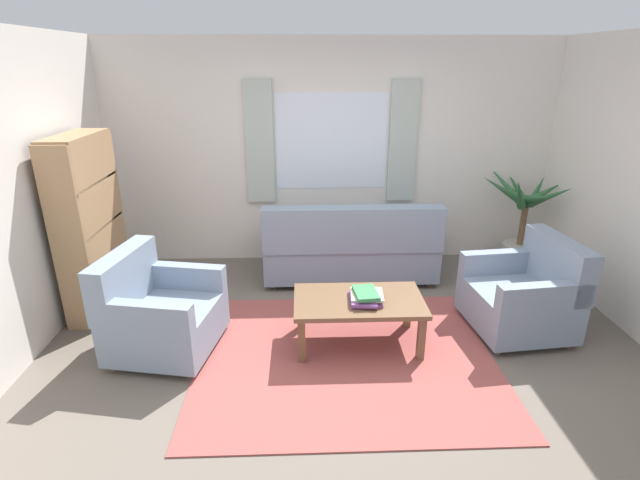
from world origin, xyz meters
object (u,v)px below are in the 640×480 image
at_px(couch, 350,248).
at_px(bookshelf, 95,234).
at_px(potted_plant, 521,225).
at_px(coffee_table, 359,305).
at_px(armchair_left, 159,312).
at_px(book_stack_on_table, 366,296).
at_px(armchair_right, 525,295).

distance_m(couch, bookshelf, 2.62).
bearing_deg(potted_plant, coffee_table, -142.94).
height_order(couch, bookshelf, bookshelf).
xyz_separation_m(armchair_left, book_stack_on_table, (1.74, -0.02, 0.13)).
distance_m(armchair_right, book_stack_on_table, 1.50).
bearing_deg(armchair_right, armchair_left, -92.39).
xyz_separation_m(couch, potted_plant, (2.03, 0.23, 0.17)).
xyz_separation_m(couch, book_stack_on_table, (-0.01, -1.39, 0.12)).
bearing_deg(coffee_table, bookshelf, 162.26).
relative_size(couch, coffee_table, 1.73).
bearing_deg(couch, coffee_table, 87.53).
bearing_deg(armchair_left, couch, -41.40).
relative_size(couch, armchair_left, 1.94).
relative_size(couch, book_stack_on_table, 5.33).
relative_size(armchair_left, bookshelf, 0.57).
relative_size(coffee_table, bookshelf, 0.64).
xyz_separation_m(couch, armchair_left, (-1.75, -1.36, -0.01)).
bearing_deg(coffee_table, armchair_right, 6.73).
xyz_separation_m(armchair_right, bookshelf, (-4.00, 0.61, 0.42)).
bearing_deg(bookshelf, couch, 102.44).
bearing_deg(armchair_left, potted_plant, -56.51).
bearing_deg(coffee_table, armchair_left, -179.45).
bearing_deg(armchair_right, couch, -134.33).
relative_size(coffee_table, book_stack_on_table, 3.09).
relative_size(coffee_table, potted_plant, 0.91).
height_order(armchair_right, bookshelf, bookshelf).
xyz_separation_m(coffee_table, book_stack_on_table, (0.05, -0.04, 0.10)).
relative_size(armchair_left, armchair_right, 1.06).
bearing_deg(book_stack_on_table, armchair_left, 179.23).
bearing_deg(couch, book_stack_on_table, 89.69).
bearing_deg(potted_plant, bookshelf, -170.22).
bearing_deg(couch, armchair_right, 141.55).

